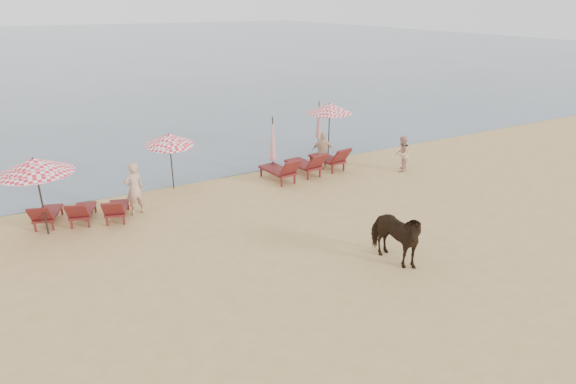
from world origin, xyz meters
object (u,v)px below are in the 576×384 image
object	(u,v)px
beachgoer_right_a	(402,154)
cow	(394,236)
umbrella_open_left_b	(169,139)
lounger_cluster_right	(307,164)
umbrella_open_left_a	(34,166)
umbrella_closed_left	(273,139)
beachgoer_right_b	(323,151)
beachgoer_left	(135,189)
umbrella_closed_right	(319,120)
umbrella_open_right	(330,108)
lounger_cluster_left	(81,211)

from	to	relation	value
beachgoer_right_a	cow	bearing A→B (deg)	7.58
umbrella_open_left_b	lounger_cluster_right	bearing A→B (deg)	-34.51
lounger_cluster_right	umbrella_open_left_a	xyz separation A→B (m)	(-9.54, -0.72, 1.68)
umbrella_closed_left	lounger_cluster_right	bearing A→B (deg)	-39.05
lounger_cluster_right	beachgoer_right_b	size ratio (longest dim) A/B	2.19
cow	beachgoer_right_b	size ratio (longest dim) A/B	1.17
cow	beachgoer_left	world-z (taller)	beachgoer_left
umbrella_closed_left	beachgoer_right_a	bearing A→B (deg)	-25.60
lounger_cluster_right	beachgoer_right_b	xyz separation A→B (m)	(0.95, 0.32, 0.30)
umbrella_open_left_b	umbrella_closed_right	bearing A→B (deg)	-8.48
lounger_cluster_right	beachgoer_left	distance (m)	6.87
lounger_cluster_right	beachgoer_right_b	world-z (taller)	beachgoer_right_b
lounger_cluster_right	beachgoer_right_a	distance (m)	3.93
lounger_cluster_right	umbrella_closed_left	bearing A→B (deg)	133.90
umbrella_open_left_a	beachgoer_left	world-z (taller)	umbrella_open_left_a
lounger_cluster_right	umbrella_open_right	bearing A→B (deg)	32.31
umbrella_closed_right	beachgoer_right_a	world-z (taller)	umbrella_closed_right
beachgoer_right_a	umbrella_open_left_a	bearing A→B (deg)	-42.53
umbrella_closed_left	beachgoer_right_a	distance (m)	5.32
beachgoer_left	cow	bearing A→B (deg)	115.95
lounger_cluster_right	beachgoer_right_a	world-z (taller)	beachgoer_right_a
umbrella_open_right	beachgoer_left	xyz separation A→B (m)	(-9.05, -2.33, -1.29)
cow	beachgoer_right_a	xyz separation A→B (m)	(5.22, 5.63, -0.05)
beachgoer_left	beachgoer_right_a	size ratio (longest dim) A/B	1.20
beachgoer_left	beachgoer_right_a	bearing A→B (deg)	162.07
umbrella_open_left_b	umbrella_open_left_a	bearing A→B (deg)	-178.44
umbrella_open_left_b	cow	xyz separation A→B (m)	(3.57, -8.20, -1.12)
lounger_cluster_left	cow	world-z (taller)	cow
umbrella_closed_right	lounger_cluster_right	bearing A→B (deg)	-129.01
lounger_cluster_left	lounger_cluster_right	bearing A→B (deg)	20.28
umbrella_open_left_b	beachgoer_right_a	xyz separation A→B (m)	(8.79, -2.57, -1.16)
umbrella_open_right	umbrella_closed_left	bearing A→B (deg)	-179.51
lounger_cluster_left	umbrella_closed_left	size ratio (longest dim) A/B	1.31
umbrella_closed_left	umbrella_open_left_b	bearing A→B (deg)	175.84
umbrella_closed_right	umbrella_open_right	bearing A→B (deg)	-97.82
umbrella_open_left_a	beachgoer_right_b	bearing A→B (deg)	-4.86
umbrella_open_left_a	beachgoer_right_a	bearing A→B (deg)	-13.44
lounger_cluster_left	beachgoer_left	world-z (taller)	beachgoer_left
lounger_cluster_right	cow	bearing A→B (deg)	-109.50
umbrella_open_left_b	beachgoer_left	xyz separation A→B (m)	(-1.72, -1.68, -1.02)
umbrella_open_right	beachgoer_right_b	size ratio (longest dim) A/B	1.52
umbrella_open_left_a	beachgoer_left	xyz separation A→B (m)	(2.70, 0.21, -1.29)
umbrella_open_left_a	umbrella_closed_left	world-z (taller)	umbrella_open_left_a
lounger_cluster_right	umbrella_closed_left	world-z (taller)	umbrella_closed_left
umbrella_open_left_b	beachgoer_right_b	world-z (taller)	umbrella_open_left_b
umbrella_open_left_b	beachgoer_left	world-z (taller)	umbrella_open_left_b
umbrella_closed_left	beachgoer_right_b	bearing A→B (deg)	-15.47
cow	lounger_cluster_right	bearing A→B (deg)	68.03
lounger_cluster_left	umbrella_open_left_b	world-z (taller)	umbrella_open_left_b
umbrella_open_left_b	beachgoer_right_a	distance (m)	9.23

